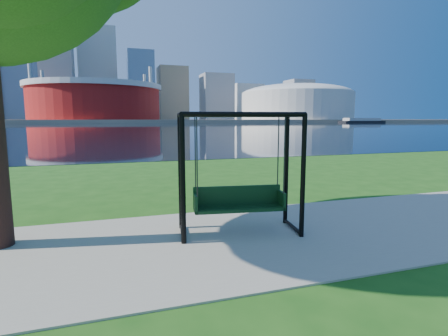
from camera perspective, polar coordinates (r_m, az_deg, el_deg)
name	(u,v)px	position (r m, az deg, el deg)	size (l,w,h in m)	color
ground	(213,233)	(6.91, -1.85, -10.57)	(900.00, 900.00, 0.00)	#1E5114
path	(220,241)	(6.46, -0.59, -11.79)	(120.00, 4.00, 0.03)	#9E937F
river	(117,127)	(108.34, -17.11, 6.46)	(900.00, 180.00, 0.02)	black
far_bank	(112,121)	(312.31, -17.77, 7.37)	(900.00, 228.00, 2.00)	#937F60
stadium	(96,100)	(241.74, -20.21, 10.33)	(83.00, 83.00, 32.00)	maroon
arena	(297,101)	(277.72, 11.79, 10.62)	(84.00, 84.00, 26.56)	beige
skyline	(105,80)	(327.44, -18.82, 13.45)	(392.00, 66.00, 96.50)	gray
swing	(239,176)	(6.66, 2.48, -1.31)	(2.39, 1.30, 2.33)	black
barge	(362,121)	(238.66, 21.59, 7.21)	(30.11, 8.35, 3.00)	black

